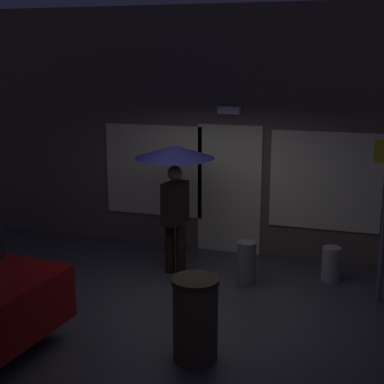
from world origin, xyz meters
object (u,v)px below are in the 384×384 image
(person_with_umbrella, at_px, (175,172))
(sidewalk_bollard, at_px, (331,264))
(sidewalk_bollard_2, at_px, (246,263))
(trash_bin, at_px, (195,319))

(person_with_umbrella, distance_m, sidewalk_bollard, 2.73)
(person_with_umbrella, bearing_deg, sidewalk_bollard_2, -84.13)
(sidewalk_bollard_2, bearing_deg, person_with_umbrella, 174.19)
(trash_bin, bearing_deg, sidewalk_bollard_2, 87.53)
(person_with_umbrella, xyz_separation_m, sidewalk_bollard_2, (1.15, -0.12, -1.29))
(sidewalk_bollard, distance_m, trash_bin, 3.08)
(sidewalk_bollard, xyz_separation_m, trash_bin, (-1.28, -2.80, 0.22))
(sidewalk_bollard, xyz_separation_m, sidewalk_bollard_2, (-1.18, -0.55, 0.07))
(sidewalk_bollard, bearing_deg, person_with_umbrella, -169.60)
(person_with_umbrella, xyz_separation_m, sidewalk_bollard, (2.33, 0.43, -1.36))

